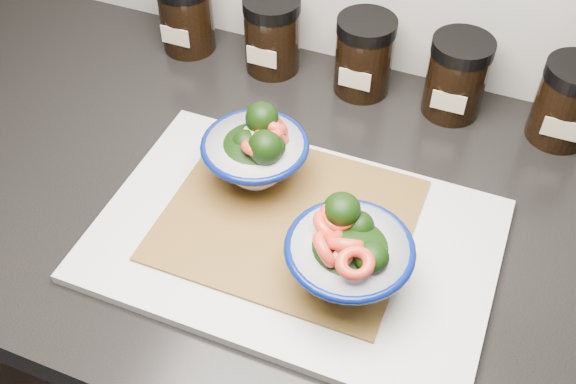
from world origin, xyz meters
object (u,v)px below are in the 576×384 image
at_px(cutting_board, 295,240).
at_px(spice_jar_a, 186,15).
at_px(spice_jar_e, 567,102).
at_px(spice_jar_b, 272,34).
at_px(bowl_left, 257,153).
at_px(spice_jar_d, 457,77).
at_px(spice_jar_c, 364,55).
at_px(bowl_right, 348,256).

bearing_deg(cutting_board, spice_jar_a, 134.07).
bearing_deg(spice_jar_e, spice_jar_b, 180.00).
relative_size(bowl_left, spice_jar_d, 1.14).
xyz_separation_m(bowl_left, spice_jar_d, (0.19, 0.24, -0.00)).
distance_m(spice_jar_b, spice_jar_c, 0.14).
relative_size(bowl_left, spice_jar_e, 1.14).
bearing_deg(spice_jar_d, bowl_right, -96.40).
height_order(spice_jar_a, spice_jar_d, same).
distance_m(bowl_right, spice_jar_a, 0.50).
distance_m(spice_jar_c, spice_jar_d, 0.13).
bearing_deg(spice_jar_a, spice_jar_d, 0.00).
bearing_deg(spice_jar_a, bowl_right, -42.96).
height_order(bowl_right, spice_jar_c, bowl_right).
relative_size(spice_jar_a, spice_jar_d, 1.00).
relative_size(spice_jar_d, spice_jar_e, 1.00).
height_order(bowl_left, spice_jar_d, same).
bearing_deg(spice_jar_c, cutting_board, -86.92).
distance_m(bowl_left, spice_jar_a, 0.32).
bearing_deg(spice_jar_c, spice_jar_a, 180.00).
relative_size(cutting_board, spice_jar_a, 3.98).
height_order(bowl_right, spice_jar_d, bowl_right).
xyz_separation_m(bowl_left, spice_jar_b, (-0.08, 0.24, -0.00)).
xyz_separation_m(cutting_board, spice_jar_a, (-0.29, 0.30, 0.05)).
height_order(cutting_board, spice_jar_d, spice_jar_d).
distance_m(cutting_board, spice_jar_b, 0.34).
height_order(spice_jar_b, spice_jar_e, same).
distance_m(bowl_left, bowl_right, 0.18).
bearing_deg(spice_jar_a, spice_jar_e, 0.00).
bearing_deg(spice_jar_e, spice_jar_d, 180.00).
bearing_deg(bowl_right, spice_jar_d, 83.60).
bearing_deg(spice_jar_e, cutting_board, -130.24).
xyz_separation_m(spice_jar_d, spice_jar_e, (0.14, 0.00, 0.00)).
bearing_deg(bowl_right, spice_jar_e, 62.07).
xyz_separation_m(bowl_left, bowl_right, (0.15, -0.11, 0.00)).
bearing_deg(spice_jar_b, spice_jar_e, 0.00).
relative_size(bowl_left, spice_jar_a, 1.14).
relative_size(spice_jar_b, spice_jar_e, 1.00).
xyz_separation_m(spice_jar_c, spice_jar_e, (0.27, 0.00, 0.00)).
xyz_separation_m(bowl_right, spice_jar_a, (-0.37, 0.34, -0.00)).
bearing_deg(spice_jar_d, spice_jar_a, 180.00).
bearing_deg(bowl_left, spice_jar_b, 108.63).
xyz_separation_m(spice_jar_a, spice_jar_d, (0.41, 0.00, 0.00)).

